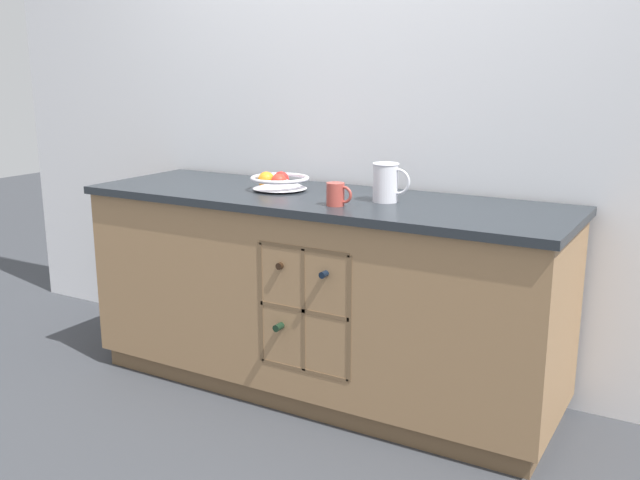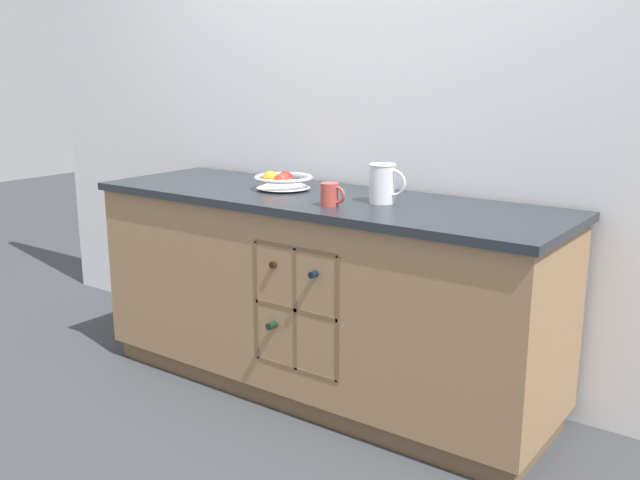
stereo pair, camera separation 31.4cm
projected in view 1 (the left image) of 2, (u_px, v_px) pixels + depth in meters
name	position (u px, v px, depth m)	size (l,w,h in m)	color
ground_plane	(320.00, 387.00, 3.31)	(14.00, 14.00, 0.00)	#383A3F
back_wall	(361.00, 105.00, 3.34)	(4.54, 0.06, 2.55)	white
kitchen_island	(320.00, 293.00, 3.20)	(2.18, 0.70, 0.90)	brown
fruit_bowl	(279.00, 181.00, 3.23)	(0.27, 0.27, 0.08)	silver
white_pitcher	(386.00, 181.00, 2.94)	(0.17, 0.11, 0.16)	white
ceramic_mug	(336.00, 194.00, 2.86)	(0.11, 0.07, 0.09)	#B7473D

